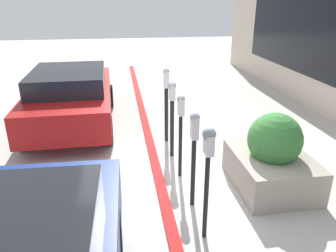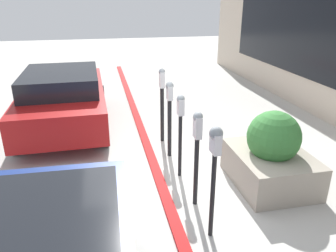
# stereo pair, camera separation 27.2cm
# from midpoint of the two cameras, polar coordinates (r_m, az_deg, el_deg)

# --- Properties ---
(ground_plane) EXTENTS (40.00, 40.00, 0.00)m
(ground_plane) POSITION_cam_midpoint_polar(r_m,az_deg,el_deg) (5.58, 0.59, -9.05)
(ground_plane) COLOR beige
(curb_strip) EXTENTS (19.00, 0.16, 0.04)m
(curb_strip) POSITION_cam_midpoint_polar(r_m,az_deg,el_deg) (5.56, -0.23, -8.93)
(curb_strip) COLOR red
(curb_strip) RESTS_ON ground_plane
(parking_meter_nearest) EXTENTS (0.19, 0.16, 1.49)m
(parking_meter_nearest) POSITION_cam_midpoint_polar(r_m,az_deg,el_deg) (3.83, 9.01, -5.71)
(parking_meter_nearest) COLOR black
(parking_meter_nearest) RESTS_ON ground_plane
(parking_meter_second) EXTENTS (0.16, 0.14, 1.43)m
(parking_meter_second) POSITION_cam_midpoint_polar(r_m,az_deg,el_deg) (4.49, 6.29, -3.23)
(parking_meter_second) COLOR black
(parking_meter_second) RESTS_ON ground_plane
(parking_meter_middle) EXTENTS (0.15, 0.13, 1.43)m
(parking_meter_middle) POSITION_cam_midpoint_polar(r_m,az_deg,el_deg) (5.23, 3.71, 0.67)
(parking_meter_middle) COLOR black
(parking_meter_middle) RESTS_ON ground_plane
(parking_meter_fourth) EXTENTS (0.17, 0.15, 1.45)m
(parking_meter_fourth) POSITION_cam_midpoint_polar(r_m,az_deg,el_deg) (5.94, 2.03, 3.04)
(parking_meter_fourth) COLOR black
(parking_meter_fourth) RESTS_ON ground_plane
(parking_meter_farthest) EXTENTS (0.15, 0.13, 1.54)m
(parking_meter_farthest) POSITION_cam_midpoint_polar(r_m,az_deg,el_deg) (6.62, 0.89, 5.00)
(parking_meter_farthest) COLOR black
(parking_meter_farthest) RESTS_ON ground_plane
(planter_box) EXTENTS (1.41, 1.13, 1.23)m
(planter_box) POSITION_cam_midpoint_polar(r_m,az_deg,el_deg) (5.42, 19.08, -5.43)
(planter_box) COLOR #A39989
(planter_box) RESTS_ON ground_plane
(parked_car_middle) EXTENTS (4.08, 1.86, 1.34)m
(parked_car_middle) POSITION_cam_midpoint_polar(r_m,az_deg,el_deg) (7.86, -15.57, 5.08)
(parked_car_middle) COLOR maroon
(parked_car_middle) RESTS_ON ground_plane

